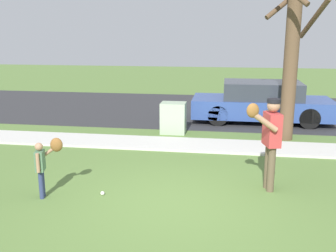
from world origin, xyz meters
name	(u,v)px	position (x,y,z in m)	size (l,w,h in m)	color
ground_plane	(192,147)	(0.00, 3.50, 0.00)	(48.00, 48.00, 0.00)	#567538
sidewalk_strip	(192,145)	(0.00, 3.60, 0.03)	(36.00, 1.20, 0.06)	beige
road_surface	(204,109)	(0.00, 8.60, 0.01)	(36.00, 6.80, 0.02)	#2D2D30
person_adult	(270,134)	(1.65, 0.90, 1.09)	(0.68, 0.76, 1.75)	brown
person_child	(45,160)	(-2.33, -0.01, 0.69)	(0.45, 0.49, 1.07)	navy
baseball	(102,193)	(-1.35, 0.19, 0.04)	(0.07, 0.07, 0.07)	white
utility_cabinet	(173,118)	(-0.69, 4.87, 0.46)	(0.72, 0.57, 0.91)	#9EB293
street_tree_near	(292,42)	(2.51, 4.65, 2.67)	(1.85, 1.88, 5.01)	brown
parked_wagon_blue	(261,102)	(1.99, 6.75, 0.66)	(4.50, 1.80, 1.33)	#2D478C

